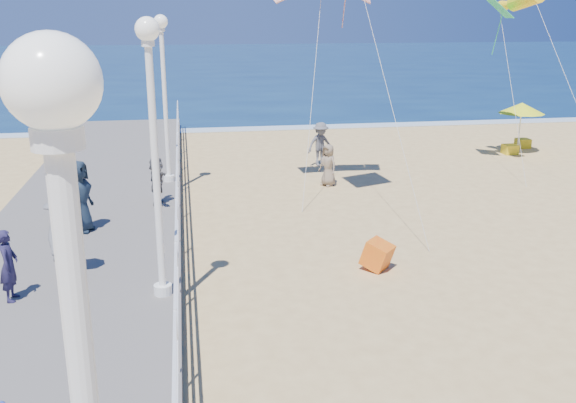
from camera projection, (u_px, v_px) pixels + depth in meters
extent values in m
plane|color=tan|center=(418.00, 294.00, 13.70)|extent=(160.00, 160.00, 0.00)
cube|color=#0C284C|center=(222.00, 63.00, 75.20)|extent=(160.00, 90.00, 0.05)
cube|color=white|center=(278.00, 128.00, 33.09)|extent=(160.00, 1.20, 0.04)
cube|color=slate|center=(52.00, 311.00, 12.48)|extent=(5.00, 44.00, 0.40)
cube|color=white|center=(176.00, 244.00, 12.51)|extent=(0.05, 42.00, 0.06)
cube|color=white|center=(177.00, 267.00, 12.65)|extent=(0.05, 42.00, 0.04)
sphere|color=white|center=(52.00, 82.00, 2.80)|extent=(0.44, 0.44, 0.44)
cylinder|color=white|center=(163.00, 289.00, 12.73)|extent=(0.36, 0.36, 0.20)
cylinder|color=white|center=(156.00, 175.00, 12.06)|extent=(0.14, 0.14, 4.70)
sphere|color=white|center=(147.00, 29.00, 11.31)|extent=(0.44, 0.44, 0.44)
cylinder|color=white|center=(169.00, 178.00, 21.25)|extent=(0.36, 0.36, 0.20)
cylinder|color=white|center=(165.00, 107.00, 20.58)|extent=(0.14, 0.14, 4.70)
sphere|color=white|center=(161.00, 22.00, 19.83)|extent=(0.44, 0.44, 0.44)
imported|color=#1F1B3C|center=(9.00, 265.00, 12.31)|extent=(0.35, 0.53, 1.44)
imported|color=slate|center=(63.00, 236.00, 13.30)|extent=(0.92, 1.30, 1.84)
imported|color=#162332|center=(80.00, 196.00, 16.15)|extent=(0.83, 1.04, 1.85)
imported|color=#505155|center=(157.00, 181.00, 18.51)|extent=(0.49, 1.33, 1.41)
imported|color=gray|center=(64.00, 190.00, 17.00)|extent=(0.55, 0.71, 1.73)
imported|color=#56565B|center=(321.00, 144.00, 24.95)|extent=(1.22, 0.90, 1.70)
imported|color=#806E59|center=(328.00, 165.00, 22.06)|extent=(0.78, 0.85, 1.45)
cube|color=red|center=(377.00, 258.00, 14.92)|extent=(0.89, 0.88, 0.74)
cylinder|color=white|center=(519.00, 132.00, 27.21)|extent=(0.05, 0.05, 1.80)
cone|color=yellow|center=(522.00, 108.00, 26.92)|extent=(1.90, 1.90, 0.45)
cube|color=yellow|center=(510.00, 149.00, 27.14)|extent=(0.55, 0.55, 0.40)
cube|color=yellow|center=(523.00, 143.00, 28.42)|extent=(0.55, 0.55, 0.40)
cube|color=#2AC46C|center=(499.00, 8.00, 23.21)|extent=(1.01, 1.20, 0.70)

